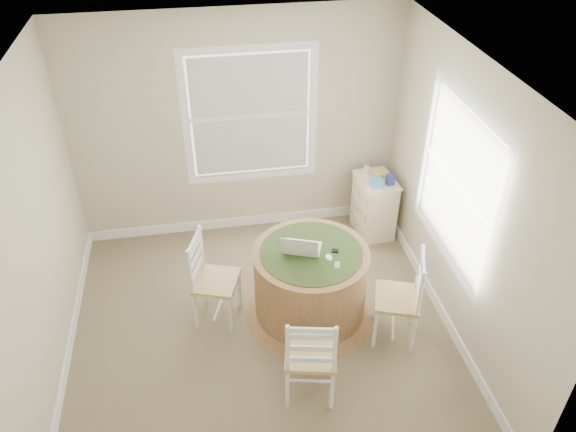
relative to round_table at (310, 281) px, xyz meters
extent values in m
cube|color=#75644A|center=(-0.50, -0.19, -0.44)|extent=(3.60, 3.60, 0.02)
cube|color=white|center=(-0.50, -0.19, 2.18)|extent=(3.60, 3.60, 0.02)
cube|color=#BEB596|center=(-0.50, 1.62, 0.87)|extent=(3.60, 0.02, 2.60)
cube|color=#BEB596|center=(-0.50, -2.00, 0.87)|extent=(3.60, 0.02, 2.60)
cube|color=#BEB596|center=(-2.31, -0.19, 0.87)|extent=(0.02, 3.60, 2.60)
cube|color=#BEB596|center=(1.31, -0.19, 0.87)|extent=(0.02, 3.60, 2.60)
cube|color=white|center=(-0.50, 1.60, -0.37)|extent=(3.60, 0.02, 0.12)
cube|color=white|center=(-2.29, -0.19, -0.37)|extent=(0.02, 3.60, 0.12)
cube|color=white|center=(1.29, -0.19, -0.37)|extent=(0.02, 3.60, 0.12)
cylinder|color=#A5714A|center=(0.00, 0.00, 0.00)|extent=(1.08, 1.08, 0.70)
cone|color=#A5714A|center=(0.00, 0.00, -0.39)|extent=(1.28, 1.28, 0.08)
cylinder|color=#A5714A|center=(0.00, 0.00, 0.34)|extent=(1.10, 1.10, 0.03)
cylinder|color=#374F22|center=(0.00, 0.00, 0.36)|extent=(0.96, 0.96, 0.01)
cone|color=#374F22|center=(0.00, 0.00, 0.30)|extent=(1.06, 1.06, 0.10)
cube|color=white|center=(-0.07, 0.08, 0.36)|extent=(0.40, 0.34, 0.02)
cube|color=silver|center=(-0.07, 0.08, 0.37)|extent=(0.31, 0.22, 0.00)
cube|color=black|center=(-0.12, -0.06, 0.48)|extent=(0.34, 0.18, 0.22)
ellipsoid|color=white|center=(0.14, -0.11, 0.37)|extent=(0.09, 0.11, 0.03)
cube|color=#B7BABF|center=(0.19, -0.22, 0.36)|extent=(0.07, 0.10, 0.02)
cube|color=black|center=(0.22, -0.03, 0.36)|extent=(0.07, 0.07, 0.02)
cube|color=beige|center=(1.02, 1.23, -0.08)|extent=(0.42, 0.55, 0.70)
cube|color=beige|center=(1.02, 1.23, 0.29)|extent=(0.45, 0.58, 0.02)
cube|color=beige|center=(0.84, 1.21, -0.29)|extent=(0.05, 0.44, 0.15)
cube|color=beige|center=(0.84, 1.21, -0.07)|extent=(0.05, 0.44, 0.15)
cube|color=beige|center=(0.84, 1.21, 0.14)|extent=(0.05, 0.44, 0.15)
cube|color=#599DCC|center=(0.97, 1.10, 0.34)|extent=(0.13, 0.13, 0.10)
cube|color=#BDD049|center=(1.08, 1.27, 0.32)|extent=(0.16, 0.11, 0.06)
cube|color=navy|center=(1.12, 1.12, 0.35)|extent=(0.09, 0.09, 0.12)
cylinder|color=beige|center=(0.94, 1.38, 0.34)|extent=(0.07, 0.07, 0.09)
camera|label=1|loc=(-0.90, -3.93, 3.64)|focal=35.00mm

